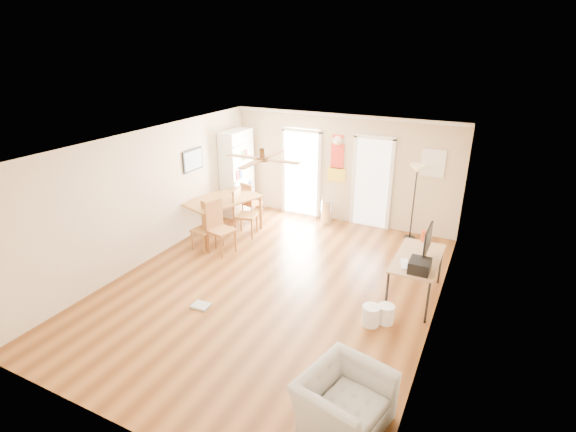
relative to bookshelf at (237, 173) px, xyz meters
The scene contains 30 objects.
floor 3.93m from the bookshelf, 48.23° to the right, with size 7.00×7.00×0.00m, color brown.
ceiling 4.08m from the bookshelf, 48.23° to the right, with size 5.50×7.00×0.00m, color silver, non-canonical shape.
wall_back 2.62m from the bookshelf, 15.13° to the left, with size 5.50×0.04×2.60m, color beige, non-canonical shape.
wall_front 6.81m from the bookshelf, 68.28° to the right, with size 5.50×0.04×2.60m, color beige, non-canonical shape.
wall_left 2.84m from the bookshelf, 94.71° to the right, with size 0.04×7.00×2.60m, color beige, non-canonical shape.
wall_right 5.98m from the bookshelf, 28.15° to the right, with size 0.04×7.00×2.60m, color beige, non-canonical shape.
crown_molding 4.07m from the bookshelf, 48.23° to the right, with size 5.50×7.00×0.08m, color white, non-canonical shape.
kitchen_doorway 1.61m from the bookshelf, 24.41° to the left, with size 0.90×0.10×2.10m, color white, non-canonical shape.
bathroom_doorway 3.33m from the bookshelf, 11.52° to the left, with size 0.80×0.10×2.10m, color white, non-canonical shape.
wall_decal 2.53m from the bookshelf, 15.44° to the left, with size 0.46×0.03×1.10m, color red.
ac_grille 4.66m from the bookshelf, ahead, with size 0.50×0.04×0.60m, color white.
framed_poster 1.57m from the bookshelf, 98.32° to the right, with size 0.04×0.66×0.48m, color black.
ceiling_fan 4.24m from the bookshelf, 51.09° to the right, with size 1.24×1.24×0.20m, color #593819, non-canonical shape.
bookshelf is the anchor object (origin of this frame).
dining_table 1.44m from the bookshelf, 73.43° to the right, with size 1.00×1.66×0.83m, color #A97836, non-canonical shape.
dining_chair_right_a 1.54m from the bookshelf, 50.61° to the right, with size 0.45×0.45×1.08m, color olive, non-canonical shape.
dining_chair_right_b 2.33m from the bookshelf, 66.22° to the right, with size 0.45×0.45×1.09m, color #9F6C33, non-canonical shape.
dining_chair_near 2.27m from the bookshelf, 77.00° to the right, with size 0.41×0.41×0.99m, color #935E2F, non-canonical shape.
dining_chair_far 0.83m from the bookshelf, 22.75° to the right, with size 0.39×0.39×0.95m, color #9A5C31, non-canonical shape.
trash_can 2.44m from the bookshelf, ahead, with size 0.27×0.27×0.59m, color silver.
torchiere_lamp 4.32m from the bookshelf, ahead, with size 0.32×0.32×1.69m, color black, non-canonical shape.
computer_desk 5.32m from the bookshelf, 22.97° to the right, with size 0.71×1.43×0.76m, color tan, non-canonical shape.
imac 5.41m from the bookshelf, 22.83° to the right, with size 0.09×0.63×0.59m, color black, non-canonical shape.
keyboard 5.30m from the bookshelf, 26.97° to the right, with size 0.12×0.37×0.01m, color silver.
printer 5.58m from the bookshelf, 26.98° to the right, with size 0.32×0.37×0.19m, color black.
orange_bottle 5.02m from the bookshelf, 16.01° to the right, with size 0.07×0.07×0.22m, color #E64A14.
wastebasket_a 5.51m from the bookshelf, 35.57° to the right, with size 0.28×0.28×0.32m, color white.
wastebasket_b 5.58m from the bookshelf, 33.08° to the right, with size 0.26×0.26×0.30m, color white.
floor_cloth 4.44m from the bookshelf, 66.11° to the right, with size 0.29×0.23×0.04m, color #9E9F9A.
armchair 6.99m from the bookshelf, 47.79° to the right, with size 1.00×0.88×0.65m, color #A9A8A4.
Camera 1 is at (3.25, -5.98, 4.11)m, focal length 27.00 mm.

